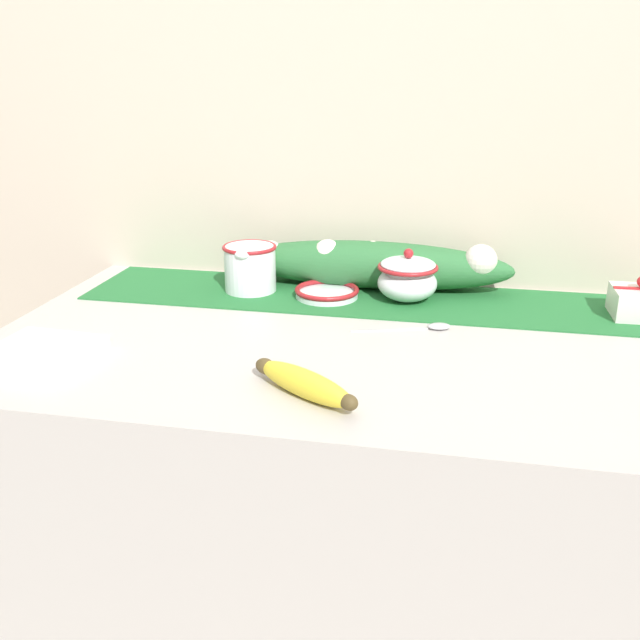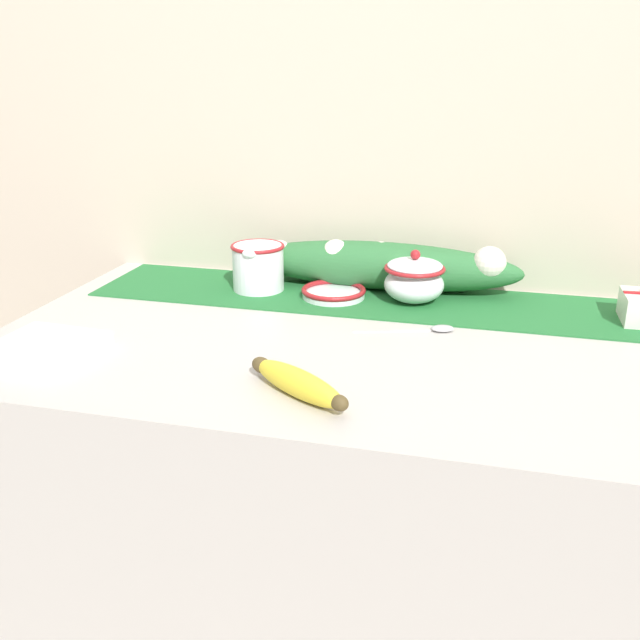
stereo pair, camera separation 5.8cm
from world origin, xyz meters
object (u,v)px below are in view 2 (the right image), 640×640
banana (297,383)px  napkin_stack (44,349)px  cream_pitcher (258,265)px  sugar_bowl (414,279)px  small_dish (334,292)px  spoon (436,329)px

banana → napkin_stack: 0.45m
cream_pitcher → sugar_bowl: (0.33, -0.00, -0.01)m
small_dish → spoon: small_dish is taller
small_dish → napkin_stack: bearing=-133.9°
spoon → small_dish: bearing=131.8°
cream_pitcher → spoon: bearing=-21.1°
sugar_bowl → banana: bearing=-103.1°
banana → spoon: bearing=61.8°
sugar_bowl → napkin_stack: sugar_bowl is taller
cream_pitcher → spoon: 0.42m
sugar_bowl → small_dish: sugar_bowl is taller
banana → small_dish: bearing=96.8°
spoon → cream_pitcher: bearing=142.2°
spoon → napkin_stack: 0.68m
banana → napkin_stack: (-0.45, 0.04, -0.01)m
small_dish → spoon: 0.26m
spoon → napkin_stack: (-0.62, -0.27, 0.01)m
cream_pitcher → banana: size_ratio=0.71×
cream_pitcher → spoon: (0.39, -0.15, -0.05)m
sugar_bowl → spoon: sugar_bowl is taller
small_dish → spoon: size_ratio=0.73×
sugar_bowl → small_dish: (-0.16, -0.01, -0.04)m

